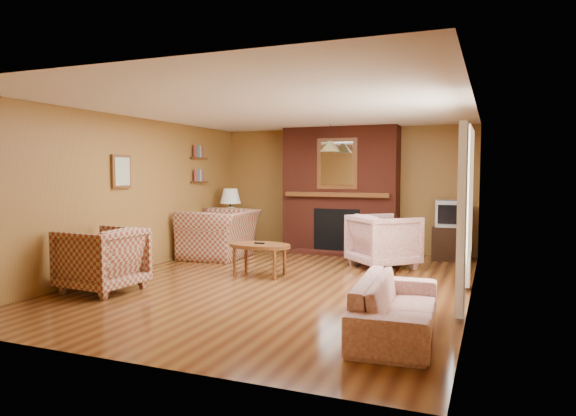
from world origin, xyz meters
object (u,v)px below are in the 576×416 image
at_px(plaid_loveseat, 220,234).
at_px(side_table, 231,236).
at_px(coffee_table, 260,248).
at_px(plaid_armchair, 102,259).
at_px(table_lamp, 230,204).
at_px(floral_armchair, 384,241).
at_px(fireplace, 340,191).
at_px(floral_sofa, 396,306).
at_px(tv_stand, 450,243).
at_px(crt_tv, 451,213).

xyz_separation_m(plaid_loveseat, side_table, (-0.25, 0.88, -0.16)).
bearing_deg(side_table, coffee_table, -52.73).
height_order(plaid_armchair, table_lamp, table_lamp).
bearing_deg(floral_armchair, plaid_loveseat, 48.63).
bearing_deg(floral_armchair, coffee_table, 88.30).
bearing_deg(coffee_table, table_lamp, 127.27).
bearing_deg(fireplace, plaid_loveseat, -142.53).
bearing_deg(table_lamp, floral_sofa, -45.71).
distance_m(fireplace, plaid_loveseat, 2.45).
distance_m(tv_stand, crt_tv, 0.53).
height_order(coffee_table, side_table, side_table).
relative_size(floral_sofa, side_table, 3.35).
bearing_deg(floral_armchair, crt_tv, -83.54).
bearing_deg(floral_sofa, plaid_armchair, 81.18).
xyz_separation_m(plaid_armchair, coffee_table, (1.50, 1.61, 0.01)).
height_order(plaid_loveseat, floral_sofa, plaid_loveseat).
bearing_deg(table_lamp, fireplace, 14.29).
distance_m(plaid_loveseat, floral_sofa, 4.94).
distance_m(floral_sofa, floral_armchair, 3.42).
distance_m(plaid_loveseat, side_table, 0.93).
height_order(floral_sofa, tv_stand, tv_stand).
bearing_deg(table_lamp, floral_armchair, -13.59).
height_order(plaid_armchair, tv_stand, plaid_armchair).
xyz_separation_m(fireplace, coffee_table, (-0.45, -2.70, -0.75)).
bearing_deg(crt_tv, coffee_table, -134.88).
height_order(side_table, table_lamp, table_lamp).
xyz_separation_m(floral_sofa, crt_tv, (0.15, 4.44, 0.56)).
bearing_deg(plaid_armchair, table_lamp, -173.94).
bearing_deg(table_lamp, tv_stand, 4.82).
relative_size(plaid_armchair, side_table, 1.71).
distance_m(fireplace, tv_stand, 2.24).
relative_size(plaid_armchair, floral_armchair, 0.96).
distance_m(fireplace, floral_sofa, 5.09).
xyz_separation_m(tv_stand, crt_tv, (0.00, -0.01, 0.53)).
distance_m(floral_armchair, tv_stand, 1.47).
xyz_separation_m(plaid_armchair, crt_tv, (4.00, 4.12, 0.41)).
bearing_deg(floral_sofa, floral_armchair, 9.35).
relative_size(fireplace, crt_tv, 4.63).
distance_m(floral_sofa, table_lamp, 5.76).
distance_m(plaid_loveseat, coffee_table, 1.90).
height_order(fireplace, plaid_armchair, fireplace).
xyz_separation_m(floral_sofa, tv_stand, (0.15, 4.45, 0.04)).
distance_m(fireplace, coffee_table, 2.84).
bearing_deg(fireplace, side_table, -165.71).
height_order(floral_armchair, coffee_table, floral_armchair).
xyz_separation_m(plaid_armchair, table_lamp, (-0.15, 3.78, 0.50)).
bearing_deg(tv_stand, crt_tv, -85.42).
relative_size(fireplace, plaid_armchair, 2.63).
bearing_deg(coffee_table, tv_stand, 45.18).
bearing_deg(plaid_armchair, side_table, -173.94).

